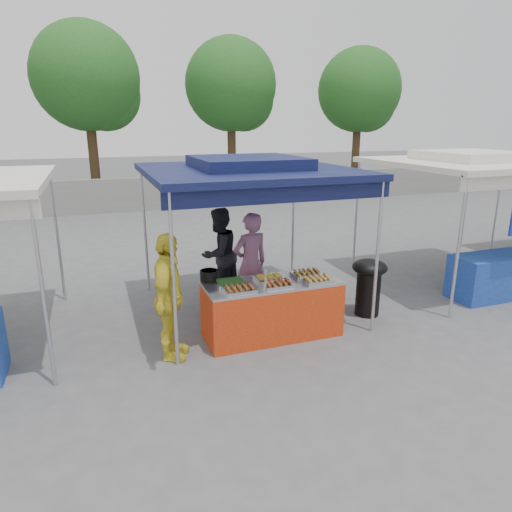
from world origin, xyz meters
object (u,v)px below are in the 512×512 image
object	(u,v)px
helper_man	(219,254)
customer_person	(169,298)
cooking_pot	(209,276)
wok_burner	(369,282)
vendor_woman	(251,264)
vendor_table	(272,309)

from	to	relation	value
helper_man	customer_person	bearing A→B (deg)	24.57
cooking_pot	wok_burner	size ratio (longest dim) A/B	0.28
cooking_pot	vendor_woman	size ratio (longest dim) A/B	0.16
vendor_table	cooking_pot	xyz separation A→B (m)	(-0.85, 0.36, 0.50)
vendor_woman	helper_man	size ratio (longest dim) A/B	1.03
vendor_woman	wok_burner	bearing A→B (deg)	146.19
vendor_table	customer_person	distance (m)	1.61
vendor_table	vendor_woman	world-z (taller)	vendor_woman
wok_burner	cooking_pot	bearing A→B (deg)	165.37
helper_man	customer_person	size ratio (longest dim) A/B	0.96
vendor_table	cooking_pot	world-z (taller)	cooking_pot
wok_burner	helper_man	world-z (taller)	helper_man
customer_person	cooking_pot	bearing A→B (deg)	-31.14
wok_burner	helper_man	size ratio (longest dim) A/B	0.58
vendor_table	customer_person	bearing A→B (deg)	-173.42
helper_man	customer_person	world-z (taller)	customer_person
vendor_woman	cooking_pot	bearing A→B (deg)	21.62
cooking_pot	customer_person	size ratio (longest dim) A/B	0.16
wok_burner	customer_person	xyz separation A→B (m)	(-3.32, -0.36, 0.30)
wok_burner	vendor_woman	xyz separation A→B (m)	(-1.80, 0.73, 0.29)
vendor_table	cooking_pot	size ratio (longest dim) A/B	7.34
customer_person	wok_burner	bearing A→B (deg)	-62.96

